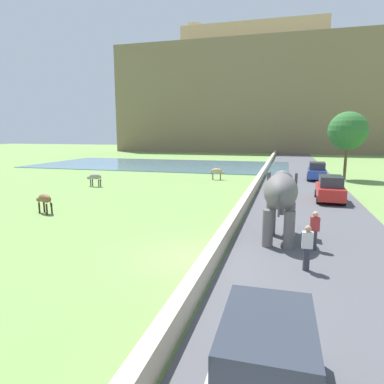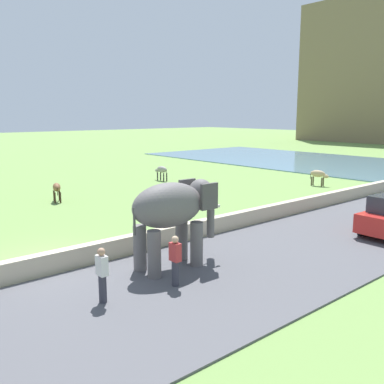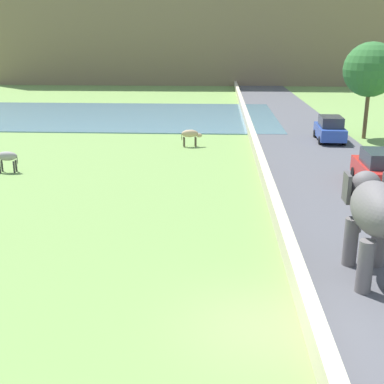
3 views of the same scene
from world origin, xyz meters
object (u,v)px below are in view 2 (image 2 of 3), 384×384
Objects in this scene: cow_tan at (318,175)px; person_trailing at (102,274)px; person_beside_elephant at (175,260)px; cow_grey at (162,170)px; elephant at (174,210)px; cow_brown at (57,188)px.

person_trailing is at bearing -71.22° from cow_tan.
cow_grey is (-17.31, 12.37, -0.04)m from person_beside_elephant.
person_beside_elephant is at bearing -68.22° from cow_tan.
cow_grey is at bearing -142.74° from cow_tan.
person_beside_elephant reaches higher than cow_grey.
elephant is 3.61m from person_trailing.
cow_grey is at bearing 144.45° from person_beside_elephant.
cow_tan is at bearing 109.20° from elephant.
person_trailing reaches higher than cow_grey.
cow_tan is at bearing 37.26° from cow_grey.
person_beside_elephant is at bearing 79.83° from person_trailing.
elephant is 2.45× the size of cow_brown.
elephant reaches higher than person_trailing.
cow_brown is (-13.38, 1.62, -1.20)m from elephant.
person_trailing is (0.96, -3.28, -1.16)m from elephant.
person_beside_elephant is 21.27m from cow_grey.
person_beside_elephant is at bearing -35.55° from cow_grey.
cow_brown is (-14.34, 4.90, -0.04)m from person_trailing.
elephant is at bearing -70.80° from cow_tan.
elephant is 2.44× the size of cow_tan.
person_beside_elephant reaches higher than cow_tan.
cow_brown is (2.56, -9.72, 0.00)m from cow_grey.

